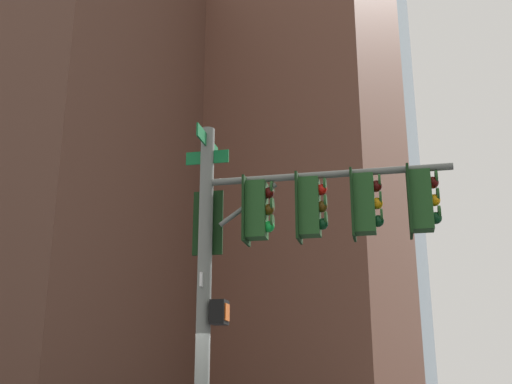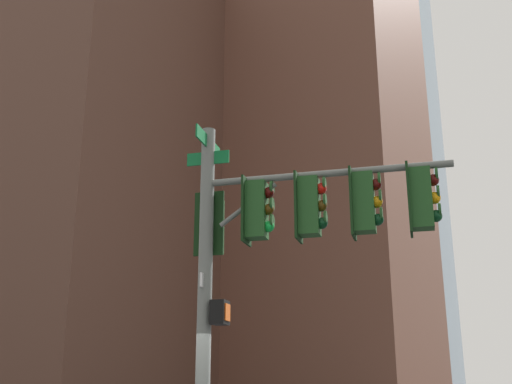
# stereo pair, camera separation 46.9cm
# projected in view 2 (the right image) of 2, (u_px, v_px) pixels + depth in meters

# --- Properties ---
(signal_pole_assembly) EXTENTS (1.54, 4.55, 6.16)m
(signal_pole_assembly) POSITION_uv_depth(u_px,v_px,m) (278.00, 234.00, 10.49)
(signal_pole_assembly) COLOR slate
(signal_pole_assembly) RESTS_ON ground_plane
(building_brick_nearside) EXTENTS (21.23, 14.07, 44.13)m
(building_brick_nearside) POSITION_uv_depth(u_px,v_px,m) (332.00, 145.00, 55.95)
(building_brick_nearside) COLOR brown
(building_brick_nearside) RESTS_ON ground_plane
(building_brick_midblock) EXTENTS (22.79, 19.42, 34.13)m
(building_brick_midblock) POSITION_uv_depth(u_px,v_px,m) (86.00, 173.00, 47.97)
(building_brick_midblock) COLOR brown
(building_brick_midblock) RESTS_ON ground_plane
(building_glass_tower) EXTENTS (28.87, 34.00, 71.52)m
(building_glass_tower) POSITION_uv_depth(u_px,v_px,m) (269.00, 76.00, 72.44)
(building_glass_tower) COLOR #7A99B2
(building_glass_tower) RESTS_ON ground_plane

